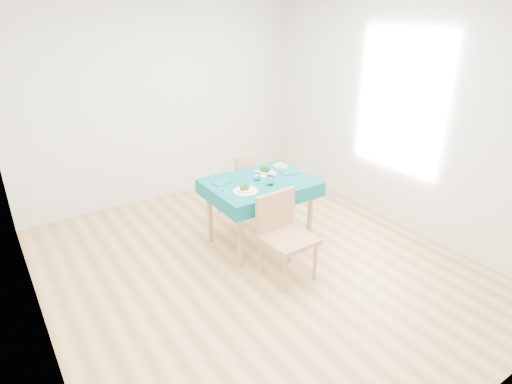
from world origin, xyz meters
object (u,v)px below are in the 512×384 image
chair_near (289,225)px  chair_far (235,178)px  bowl_far (265,171)px  bowl_near (245,188)px  table (260,212)px  side_plate (281,166)px

chair_near → chair_far: bearing=76.3°
chair_far → bowl_far: chair_far is taller
chair_near → chair_far: size_ratio=1.17×
bowl_near → bowl_far: size_ratio=1.03×
table → chair_far: chair_far is taller
bowl_far → side_plate: size_ratio=1.41×
side_plate → chair_far: bearing=118.9°
chair_near → side_plate: 1.16m
chair_near → bowl_far: size_ratio=4.66×
chair_far → side_plate: (0.30, -0.55, 0.27)m
table → side_plate: size_ratio=6.39×
chair_far → bowl_far: 0.72m
chair_far → chair_near: bearing=59.0°
chair_far → bowl_far: bearing=71.1°
side_plate → bowl_near: bearing=-151.7°
table → chair_near: size_ratio=0.97×
table → bowl_near: 0.53m
table → bowl_far: bearing=40.5°
chair_near → table: bearing=76.0°
chair_near → side_plate: size_ratio=6.57×
side_plate → chair_near: bearing=-122.7°
chair_far → bowl_near: (-0.45, -0.96, 0.30)m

